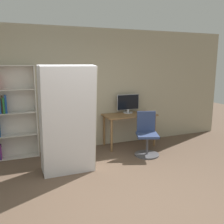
{
  "coord_description": "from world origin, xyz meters",
  "views": [
    {
      "loc": [
        -1.27,
        -2.64,
        1.93
      ],
      "look_at": [
        0.39,
        1.54,
        1.05
      ],
      "focal_mm": 40.0,
      "sensor_mm": 36.0,
      "label": 1
    }
  ],
  "objects_px": {
    "mattress_near": "(69,122)",
    "mattress_far": "(66,119)",
    "bookshelf": "(8,112)",
    "monitor": "(128,103)",
    "office_chair": "(147,138)"
  },
  "relations": [
    {
      "from": "bookshelf",
      "to": "mattress_far",
      "type": "distance_m",
      "value": 1.37
    },
    {
      "from": "office_chair",
      "to": "mattress_near",
      "type": "distance_m",
      "value": 1.86
    },
    {
      "from": "office_chair",
      "to": "mattress_far",
      "type": "height_order",
      "value": "mattress_far"
    },
    {
      "from": "mattress_near",
      "to": "mattress_far",
      "type": "xyz_separation_m",
      "value": [
        0.0,
        0.27,
        -0.0
      ]
    },
    {
      "from": "office_chair",
      "to": "bookshelf",
      "type": "relative_size",
      "value": 0.49
    },
    {
      "from": "monitor",
      "to": "mattress_near",
      "type": "relative_size",
      "value": 0.29
    },
    {
      "from": "bookshelf",
      "to": "mattress_near",
      "type": "xyz_separation_m",
      "value": [
        0.98,
        -1.23,
        -0.01
      ]
    },
    {
      "from": "monitor",
      "to": "bookshelf",
      "type": "distance_m",
      "value": 2.65
    },
    {
      "from": "office_chair",
      "to": "mattress_near",
      "type": "xyz_separation_m",
      "value": [
        -1.73,
        -0.36,
        0.58
      ]
    },
    {
      "from": "mattress_near",
      "to": "mattress_far",
      "type": "height_order",
      "value": "mattress_near"
    },
    {
      "from": "monitor",
      "to": "office_chair",
      "type": "bearing_deg",
      "value": -86.35
    },
    {
      "from": "monitor",
      "to": "office_chair",
      "type": "relative_size",
      "value": 0.61
    },
    {
      "from": "mattress_near",
      "to": "mattress_far",
      "type": "bearing_deg",
      "value": 90.0
    },
    {
      "from": "mattress_near",
      "to": "bookshelf",
      "type": "bearing_deg",
      "value": 128.37
    },
    {
      "from": "mattress_near",
      "to": "mattress_far",
      "type": "distance_m",
      "value": 0.27
    }
  ]
}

